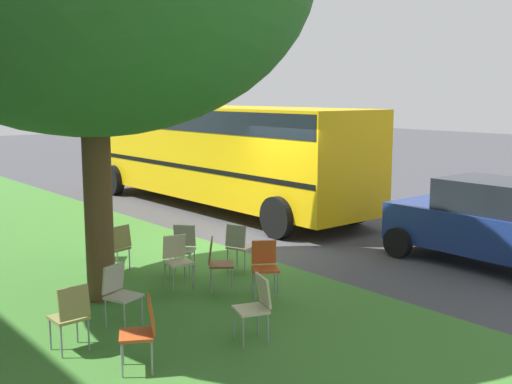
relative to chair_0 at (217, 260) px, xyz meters
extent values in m
plane|color=#424247|center=(1.99, -2.12, -0.52)|extent=(80.00, 80.00, 0.00)
cube|color=#3D752D|center=(1.99, 1.08, -0.52)|extent=(48.00, 6.00, 0.01)
cylinder|color=brown|center=(0.81, 1.69, 1.21)|extent=(0.44, 0.44, 3.46)
cube|color=brown|center=(-0.04, -0.06, -0.08)|extent=(0.58, 0.57, 0.04)
cube|color=brown|center=(0.06, 0.09, 0.16)|extent=(0.37, 0.31, 0.40)
cylinder|color=gray|center=(-0.29, -0.09, -0.31)|extent=(0.02, 0.02, 0.42)
cylinder|color=gray|center=(0.00, -0.30, -0.31)|extent=(0.02, 0.02, 0.42)
cylinder|color=gray|center=(-0.09, 0.19, -0.31)|extent=(0.02, 0.02, 0.42)
cylinder|color=gray|center=(0.20, -0.03, -0.31)|extent=(0.02, 0.02, 0.42)
cube|color=#C64C1E|center=(-0.72, -0.43, -0.08)|extent=(0.56, 0.57, 0.04)
cube|color=#C64C1E|center=(-0.57, -0.53, 0.16)|extent=(0.29, 0.38, 0.40)
cylinder|color=gray|center=(-0.77, -0.19, -0.31)|extent=(0.02, 0.02, 0.42)
cylinder|color=gray|center=(-0.96, -0.50, -0.31)|extent=(0.02, 0.02, 0.42)
cylinder|color=gray|center=(-0.48, -0.37, -0.31)|extent=(0.02, 0.02, 0.42)
cylinder|color=gray|center=(-0.68, -0.68, -0.31)|extent=(0.02, 0.02, 0.42)
cube|color=#335184|center=(3.06, 0.65, -0.08)|extent=(0.58, 0.57, 0.04)
cube|color=#335184|center=(3.16, 0.79, 0.16)|extent=(0.37, 0.31, 0.40)
cylinder|color=gray|center=(2.81, 0.62, -0.31)|extent=(0.02, 0.02, 0.42)
cylinder|color=gray|center=(3.10, 0.41, -0.31)|extent=(0.02, 0.02, 0.42)
cylinder|color=gray|center=(3.01, 0.89, -0.31)|extent=(0.02, 0.02, 0.42)
cylinder|color=gray|center=(3.30, 0.68, -0.31)|extent=(0.02, 0.02, 0.42)
cube|color=beige|center=(-2.06, 0.95, -0.08)|extent=(0.53, 0.51, 0.04)
cube|color=beige|center=(-2.12, 0.78, 0.16)|extent=(0.41, 0.21, 0.40)
cylinder|color=gray|center=(-1.84, 1.05, -0.31)|extent=(0.02, 0.02, 0.42)
cylinder|color=gray|center=(-2.18, 1.17, -0.31)|extent=(0.02, 0.02, 0.42)
cylinder|color=gray|center=(-1.94, 0.73, -0.31)|extent=(0.02, 0.02, 0.42)
cylinder|color=gray|center=(-2.29, 0.85, -0.31)|extent=(0.02, 0.02, 0.42)
cube|color=#ADA393|center=(-0.52, 1.98, -0.08)|extent=(0.52, 0.53, 0.04)
cube|color=#ADA393|center=(-0.35, 2.05, 0.16)|extent=(0.22, 0.40, 0.40)
cylinder|color=gray|center=(-0.74, 2.09, -0.31)|extent=(0.02, 0.02, 0.42)
cylinder|color=gray|center=(-0.62, 1.76, -0.31)|extent=(0.02, 0.02, 0.42)
cylinder|color=gray|center=(-0.42, 2.21, -0.31)|extent=(0.02, 0.02, 0.42)
cylinder|color=gray|center=(-0.30, 1.87, -0.31)|extent=(0.02, 0.02, 0.42)
cube|color=#ADA393|center=(0.70, -1.04, -0.08)|extent=(0.54, 0.53, 0.04)
cube|color=#ADA393|center=(0.63, -0.88, 0.16)|extent=(0.40, 0.23, 0.40)
cylinder|color=gray|center=(0.59, -1.27, -0.31)|extent=(0.02, 0.02, 0.42)
cylinder|color=gray|center=(0.93, -1.13, -0.31)|extent=(0.02, 0.02, 0.42)
cylinder|color=gray|center=(0.47, -0.95, -0.31)|extent=(0.02, 0.02, 0.42)
cylinder|color=gray|center=(0.80, -0.82, -0.31)|extent=(0.02, 0.02, 0.42)
cube|color=#C64C1E|center=(-1.88, 2.53, -0.08)|extent=(0.56, 0.55, 0.04)
cube|color=#C64C1E|center=(-1.97, 2.38, 0.16)|extent=(0.39, 0.27, 0.40)
cylinder|color=gray|center=(-1.64, 2.59, -0.31)|extent=(0.02, 0.02, 0.42)
cylinder|color=gray|center=(-1.96, 2.77, -0.31)|extent=(0.02, 0.02, 0.42)
cylinder|color=gray|center=(-1.81, 2.30, -0.31)|extent=(0.02, 0.02, 0.42)
cylinder|color=gray|center=(-2.12, 2.47, -0.31)|extent=(0.02, 0.02, 0.42)
cube|color=beige|center=(0.51, 0.42, -0.08)|extent=(0.46, 0.48, 0.04)
cube|color=beige|center=(0.69, 0.40, 0.16)|extent=(0.15, 0.41, 0.40)
cylinder|color=gray|center=(0.37, 0.63, -0.31)|extent=(0.02, 0.02, 0.42)
cylinder|color=gray|center=(0.31, 0.27, -0.31)|extent=(0.02, 0.02, 0.42)
cylinder|color=gray|center=(0.71, 0.57, -0.31)|extent=(0.02, 0.02, 0.42)
cylinder|color=gray|center=(0.65, 0.22, -0.31)|extent=(0.02, 0.02, 0.42)
cube|color=#ADA393|center=(1.15, -0.06, -0.08)|extent=(0.58, 0.58, 0.04)
cube|color=#ADA393|center=(1.27, -0.19, 0.16)|extent=(0.35, 0.33, 0.40)
cylinder|color=gray|center=(1.17, 0.19, -0.31)|extent=(0.02, 0.02, 0.42)
cylinder|color=gray|center=(0.91, -0.05, -0.31)|extent=(0.02, 0.02, 0.42)
cylinder|color=gray|center=(1.40, -0.07, -0.31)|extent=(0.02, 0.02, 0.42)
cylinder|color=gray|center=(1.13, -0.31, -0.31)|extent=(0.02, 0.02, 0.42)
cube|color=olive|center=(-0.82, 2.91, -0.08)|extent=(0.41, 0.43, 0.04)
cube|color=olive|center=(-1.00, 2.91, 0.16)|extent=(0.09, 0.40, 0.40)
cylinder|color=gray|center=(-0.65, 2.74, -0.31)|extent=(0.02, 0.02, 0.42)
cylinder|color=gray|center=(-0.66, 3.10, -0.31)|extent=(0.02, 0.02, 0.42)
cylinder|color=gray|center=(-0.99, 2.73, -0.31)|extent=(0.02, 0.02, 0.42)
cylinder|color=gray|center=(-1.00, 3.09, -0.31)|extent=(0.02, 0.02, 0.42)
cube|color=olive|center=(2.07, 0.80, -0.08)|extent=(0.48, 0.50, 0.04)
cube|color=olive|center=(1.89, 0.76, 0.16)|extent=(0.17, 0.41, 0.40)
cylinder|color=gray|center=(2.28, 0.66, -0.31)|extent=(0.02, 0.02, 0.42)
cylinder|color=gray|center=(2.20, 1.01, -0.31)|extent=(0.02, 0.02, 0.42)
cylinder|color=gray|center=(1.94, 0.58, -0.31)|extent=(0.02, 0.02, 0.42)
cylinder|color=gray|center=(1.86, 0.94, -0.31)|extent=(0.02, 0.02, 0.42)
cube|color=navy|center=(-1.97, -4.90, 0.16)|extent=(3.70, 1.64, 0.76)
cube|color=#1E232B|center=(-2.12, -4.90, 0.81)|extent=(1.90, 1.44, 0.64)
cylinder|color=black|center=(-0.57, -4.03, -0.22)|extent=(0.60, 0.18, 0.60)
cylinder|color=black|center=(-0.57, -5.77, -0.22)|extent=(0.60, 0.18, 0.60)
cube|color=yellow|center=(6.21, -4.54, 1.11)|extent=(10.40, 2.44, 2.50)
cube|color=black|center=(6.21, -4.54, 0.76)|extent=(10.30, 2.46, 0.12)
cube|color=black|center=(6.21, -4.54, 2.01)|extent=(10.30, 2.46, 0.56)
cylinder|color=black|center=(10.21, -3.28, -0.04)|extent=(0.96, 0.28, 0.96)
cylinder|color=black|center=(10.21, -5.80, -0.04)|extent=(0.96, 0.28, 0.96)
cylinder|color=black|center=(2.21, -3.28, -0.04)|extent=(0.96, 0.28, 0.96)
cylinder|color=black|center=(2.21, -5.80, -0.04)|extent=(0.96, 0.28, 0.96)
camera|label=1|loc=(-8.18, 5.90, 2.72)|focal=44.01mm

